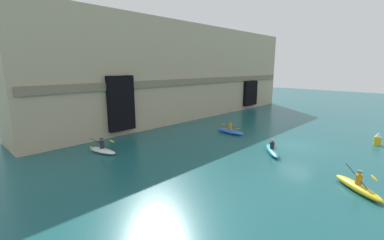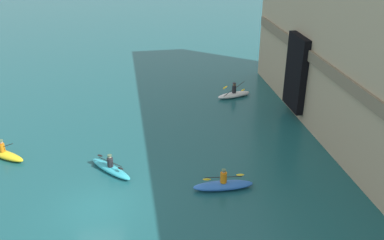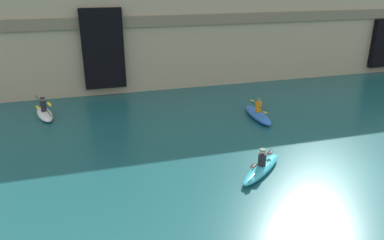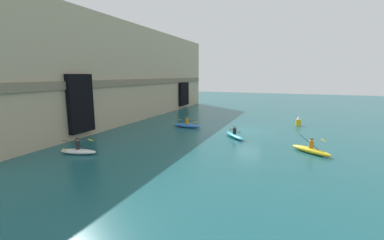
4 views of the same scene
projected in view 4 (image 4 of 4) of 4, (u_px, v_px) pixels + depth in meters
The scene contains 7 objects.
ground_plane at pixel (248, 131), 26.97m from camera, with size 120.00×120.00×0.00m, color #195156.
cliff_bluff at pixel (128, 74), 34.50m from camera, with size 40.81×5.91×11.96m.
kayak_cyan at pixel (234, 135), 24.19m from camera, with size 2.93×2.58×1.12m.
kayak_white at pixel (78, 151), 19.17m from camera, with size 1.41×2.91×1.21m.
kayak_blue at pixel (187, 125), 28.86m from camera, with size 0.93×3.32×1.23m.
kayak_yellow at pixel (311, 150), 19.38m from camera, with size 2.51×3.00×1.29m.
marker_buoy at pixel (298, 121), 29.79m from camera, with size 0.56×0.56×1.15m.
Camera 4 is at (-26.68, -4.25, 5.84)m, focal length 24.00 mm.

